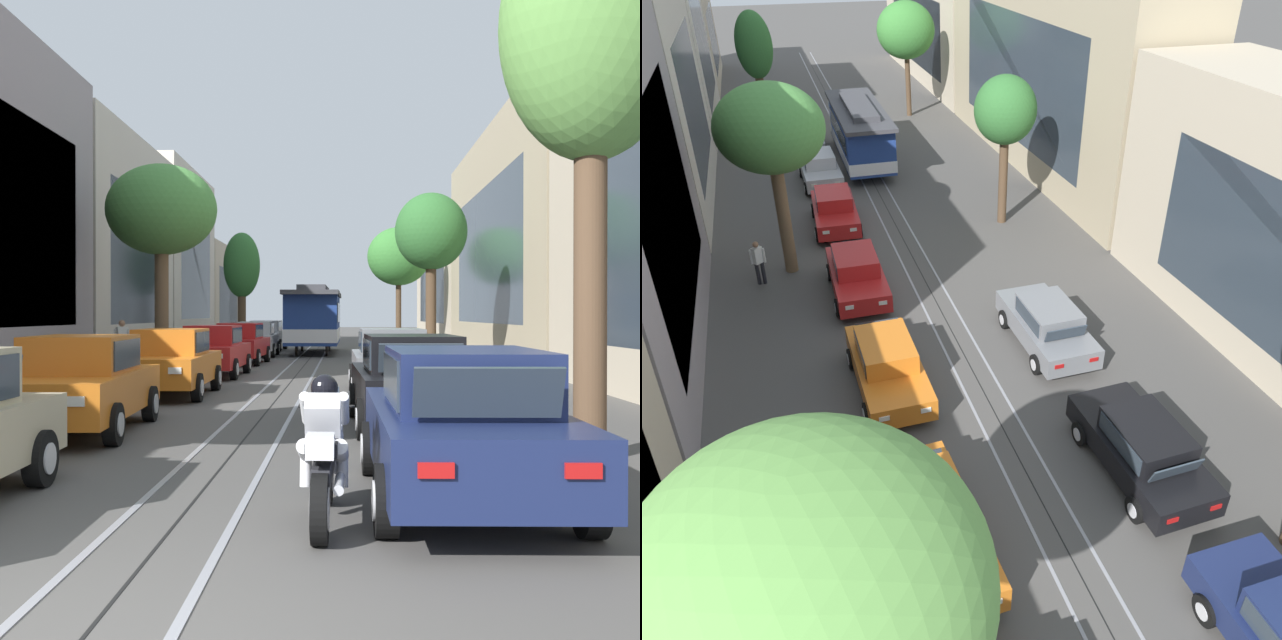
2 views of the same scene
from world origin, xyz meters
TOP-DOWN VIEW (x-y plane):
  - ground_plane at (0.00, 27.09)m, footprint 169.32×169.32m
  - trolley_track_rails at (0.00, 31.86)m, footprint 1.14×75.73m
  - building_facade_right at (10.19, 34.23)m, footprint 5.53×67.43m
  - parked_car_orange_second_left at (-2.78, 8.66)m, footprint 2.14×4.42m
  - parked_car_orange_mid_left at (-2.59, 14.47)m, footprint 2.03×4.38m
  - parked_car_red_fourth_left at (-2.56, 20.25)m, footprint 2.05×4.38m
  - parked_car_red_fifth_left at (-2.55, 26.43)m, footprint 2.12×4.41m
  - parked_car_silver_sixth_left at (-2.57, 32.04)m, footprint 2.04×4.38m
  - parked_car_silver_far_left at (-2.69, 37.81)m, footprint 2.11×4.41m
  - parked_car_black_second_right at (2.67, 9.35)m, footprint 2.11×4.41m
  - parked_car_grey_mid_right at (2.67, 15.15)m, footprint 2.05×4.38m
  - street_tree_kerb_left_near at (-5.20, 4.03)m, footprint 3.99×4.09m
  - street_tree_kerb_left_second at (-4.76, 22.79)m, footprint 3.82×3.34m
  - street_tree_kerb_left_mid at (-4.80, 43.96)m, footprint 2.24×2.05m
  - street_tree_kerb_right_second at (4.67, 24.81)m, footprint 2.63×2.48m
  - street_tree_kerb_right_mid at (4.74, 43.65)m, footprint 3.77×3.20m
  - cable_car_trolley at (0.00, 34.51)m, footprint 2.63×9.15m
  - pedestrian_on_left_pavement at (-5.91, 22.01)m, footprint 0.55×0.40m

SIDE VIEW (x-z plane):
  - ground_plane at x=0.00m, z-range 0.00..0.00m
  - trolley_track_rails at x=0.00m, z-range 0.00..0.01m
  - parked_car_orange_second_left at x=-2.78m, z-range 0.01..1.59m
  - parked_car_orange_mid_left at x=-2.59m, z-range 0.01..1.59m
  - parked_car_red_fourth_left at x=-2.56m, z-range 0.01..1.59m
  - parked_car_red_fifth_left at x=-2.55m, z-range 0.01..1.59m
  - parked_car_silver_sixth_left at x=-2.57m, z-range 0.01..1.59m
  - parked_car_silver_far_left at x=-2.69m, z-range 0.01..1.59m
  - parked_car_black_second_right at x=2.67m, z-range 0.01..1.59m
  - parked_car_grey_mid_right at x=2.67m, z-range 0.01..1.59m
  - pedestrian_on_left_pavement at x=-5.91m, z-range 0.12..1.85m
  - cable_car_trolley at x=0.00m, z-range 0.02..3.30m
  - building_facade_right at x=10.19m, z-range -0.61..9.61m
  - street_tree_kerb_left_mid at x=-4.80m, z-range 1.31..8.22m
  - street_tree_kerb_right_second at x=4.67m, z-range 1.68..8.04m
  - street_tree_kerb_right_mid at x=4.74m, z-range 1.79..8.96m
  - street_tree_kerb_left_second at x=-4.76m, z-range 1.90..8.97m
  - street_tree_kerb_left_near at x=-5.20m, z-range 2.08..9.56m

